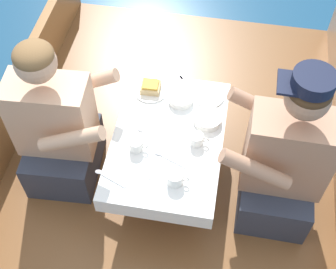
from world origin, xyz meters
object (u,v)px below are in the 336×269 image
person_port (57,129)px  person_starboard (283,163)px  coffee_cup_port (175,178)px  sandwich (151,87)px  coffee_cup_center (197,139)px  coffee_cup_starboard (136,145)px

person_port → person_starboard: bearing=-4.8°
person_port → person_starboard: size_ratio=0.94×
person_starboard → person_port: bearing=-0.9°
person_starboard → coffee_cup_port: bearing=21.8°
person_port → sandwich: bearing=33.3°
coffee_cup_port → coffee_cup_center: coffee_cup_port is taller
person_starboard → coffee_cup_center: size_ratio=10.58×
person_port → sandwich: 0.54m
person_starboard → coffee_cup_center: bearing=-5.7°
person_port → coffee_cup_center: person_port is taller
coffee_cup_starboard → person_port: bearing=171.1°
person_starboard → coffee_cup_center: person_starboard is taller
sandwich → person_port: bearing=-143.2°
coffee_cup_starboard → coffee_cup_center: (0.29, 0.09, -0.00)m
coffee_cup_starboard → coffee_cup_center: coffee_cup_starboard is taller
sandwich → coffee_cup_starboard: 0.39m
person_port → person_starboard: 1.16m
sandwich → coffee_cup_starboard: size_ratio=1.11×
sandwich → coffee_cup_center: size_ratio=1.10×
coffee_cup_starboard → person_starboard: bearing=3.3°
person_port → coffee_cup_port: person_port is taller
sandwich → coffee_cup_starboard: (0.00, -0.39, 0.00)m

